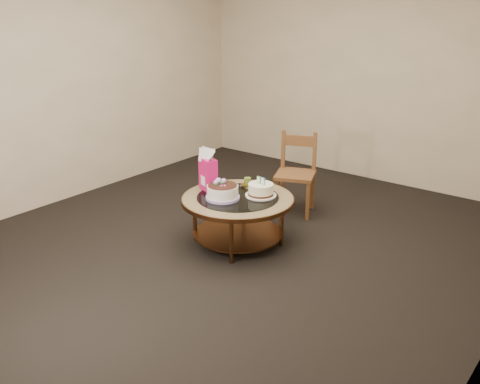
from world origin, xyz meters
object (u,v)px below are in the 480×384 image
Objects in this scene: decorated_cake at (222,192)px; cream_cake at (261,190)px; dining_chair at (296,173)px; coffee_table at (238,205)px; gift_bag at (208,170)px.

decorated_cake is 1.08× the size of cream_cake.
coffee_table is at bearing -111.77° from dining_chair.
dining_chair is at bearing 95.98° from gift_bag.
decorated_cake is 0.78× the size of gift_bag.
cream_cake is (0.15, 0.14, 0.14)m from coffee_table.
coffee_table is 2.60× the size of gift_bag.
decorated_cake is 0.30m from gift_bag.
gift_bag is (-0.25, 0.10, 0.14)m from decorated_cake.
decorated_cake is 1.12m from dining_chair.
dining_chair is at bearing 109.97° from cream_cake.
dining_chair is at bearing 86.26° from decorated_cake.
dining_chair is (0.32, 1.01, -0.23)m from gift_bag.
gift_bag is 0.47× the size of dining_chair.
cream_cake is 0.34× the size of dining_chair.
coffee_table is 0.20m from decorated_cake.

